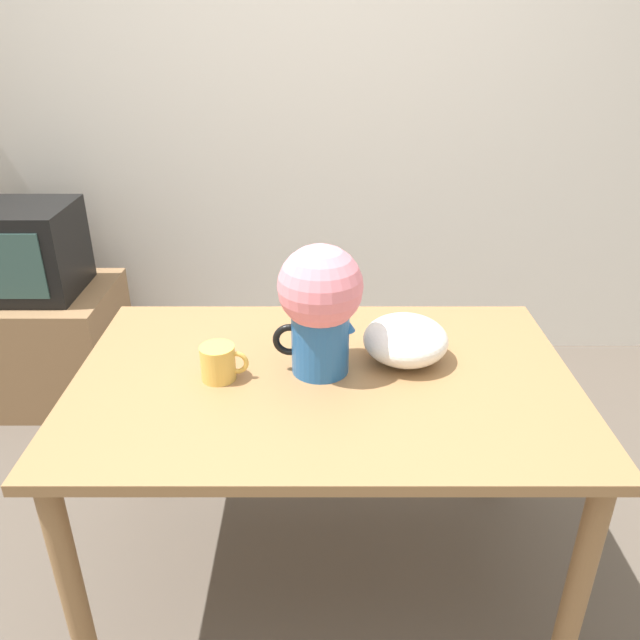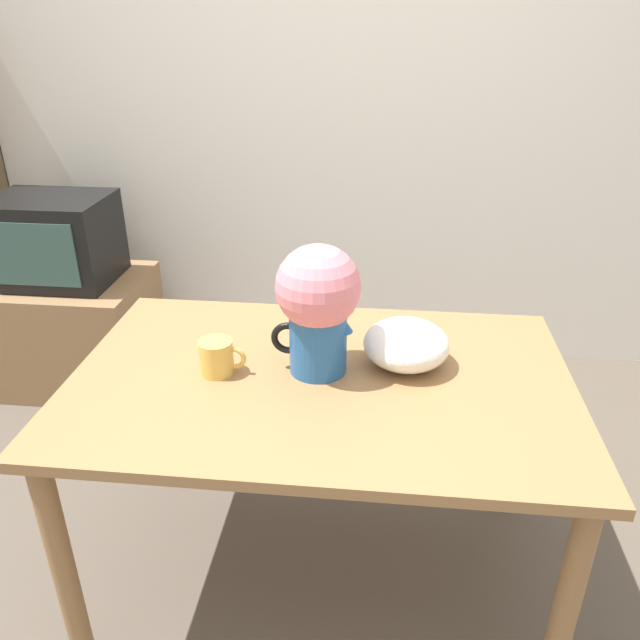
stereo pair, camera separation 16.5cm
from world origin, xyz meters
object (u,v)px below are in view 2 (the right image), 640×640
object	(u,v)px
flower_vase	(318,302)
tv_set	(53,240)
white_bowl	(406,344)
coffee_mug	(217,357)

from	to	relation	value
flower_vase	tv_set	xyz separation A→B (m)	(-1.30, 1.03, -0.23)
flower_vase	white_bowl	bearing A→B (deg)	13.01
flower_vase	tv_set	bearing A→B (deg)	141.57
coffee_mug	tv_set	world-z (taller)	tv_set
coffee_mug	tv_set	bearing A→B (deg)	133.79
white_bowl	tv_set	bearing A→B (deg)	147.59
flower_vase	coffee_mug	distance (m)	0.31
flower_vase	coffee_mug	size ratio (longest dim) A/B	2.80
white_bowl	tv_set	xyz separation A→B (m)	(-1.54, 0.98, -0.09)
white_bowl	tv_set	size ratio (longest dim) A/B	0.46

